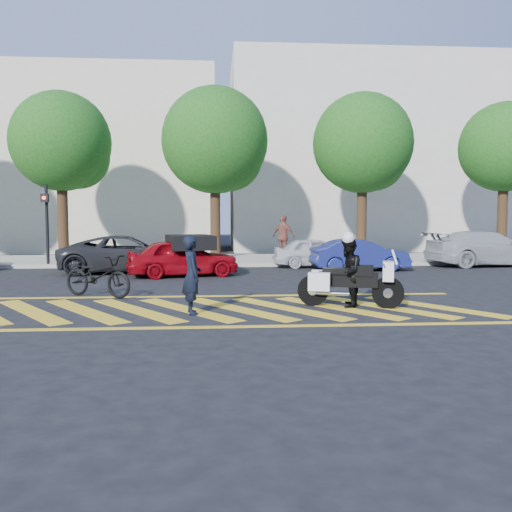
{
  "coord_description": "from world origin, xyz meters",
  "views": [
    {
      "loc": [
        0.03,
        -11.73,
        2.06
      ],
      "look_at": [
        1.01,
        1.46,
        1.05
      ],
      "focal_mm": 38.0,
      "sensor_mm": 36.0,
      "label": 1
    }
  ],
  "objects": [
    {
      "name": "sidewalk",
      "position": [
        0.0,
        12.0,
        0.07
      ],
      "size": [
        60.0,
        5.0,
        0.15
      ],
      "primitive_type": "cube",
      "color": "#9E998E",
      "rests_on": "ground"
    },
    {
      "name": "red_convertible",
      "position": [
        -1.09,
        6.44,
        0.63
      ],
      "size": [
        3.94,
        2.32,
        1.26
      ],
      "primitive_type": "imported",
      "rotation": [
        0.0,
        0.0,
        1.81
      ],
      "color": "maroon",
      "rests_on": "ground"
    },
    {
      "name": "pedestrian_right",
      "position": [
        3.02,
        12.1,
        1.1
      ],
      "size": [
        1.15,
        1.07,
        1.9
      ],
      "primitive_type": "imported",
      "rotation": [
        0.0,
        0.0,
        2.45
      ],
      "color": "brown",
      "rests_on": "sidewalk"
    },
    {
      "name": "parked_right",
      "position": [
        5.3,
        7.8,
        0.59
      ],
      "size": [
        3.62,
        1.42,
        1.17
      ],
      "primitive_type": "imported",
      "rotation": [
        0.0,
        0.0,
        1.62
      ],
      "color": "navy",
      "rests_on": "ground"
    },
    {
      "name": "ground",
      "position": [
        0.0,
        0.0,
        0.0
      ],
      "size": [
        90.0,
        90.0,
        0.0
      ],
      "primitive_type": "plane",
      "color": "black",
      "rests_on": "ground"
    },
    {
      "name": "building_right",
      "position": [
        9.0,
        21.0,
        5.5
      ],
      "size": [
        16.0,
        8.0,
        11.0
      ],
      "primitive_type": "cube",
      "color": "beige",
      "rests_on": "ground"
    },
    {
      "name": "building_left",
      "position": [
        -8.0,
        21.0,
        5.0
      ],
      "size": [
        16.0,
        8.0,
        10.0
      ],
      "primitive_type": "cube",
      "color": "beige",
      "rests_on": "ground"
    },
    {
      "name": "crosswalk",
      "position": [
        -0.04,
        0.0,
        0.0
      ],
      "size": [
        12.33,
        4.0,
        0.01
      ],
      "color": "gold",
      "rests_on": "ground"
    },
    {
      "name": "bicycle",
      "position": [
        -2.93,
        2.0,
        0.53
      ],
      "size": [
        2.09,
        1.58,
        1.05
      ],
      "primitive_type": "imported",
      "rotation": [
        0.0,
        0.0,
        1.06
      ],
      "color": "black",
      "rests_on": "ground"
    },
    {
      "name": "tree_right",
      "position": [
        6.63,
        12.06,
        5.05
      ],
      "size": [
        4.4,
        4.4,
        7.41
      ],
      "color": "black",
      "rests_on": "ground"
    },
    {
      "name": "parked_far_right",
      "position": [
        10.84,
        9.2,
        0.7
      ],
      "size": [
        5.02,
        2.44,
        1.41
      ],
      "primitive_type": "imported",
      "rotation": [
        0.0,
        0.0,
        1.67
      ],
      "color": "#9DA0A4",
      "rests_on": "ground"
    },
    {
      "name": "officer_bike",
      "position": [
        -0.47,
        -0.52,
        0.82
      ],
      "size": [
        0.52,
        0.67,
        1.63
      ],
      "primitive_type": "imported",
      "rotation": [
        0.0,
        0.0,
        1.81
      ],
      "color": "black",
      "rests_on": "ground"
    },
    {
      "name": "parked_mid_right",
      "position": [
        3.97,
        9.2,
        0.58
      ],
      "size": [
        3.45,
        1.45,
        1.17
      ],
      "primitive_type": "imported",
      "rotation": [
        0.0,
        0.0,
        1.55
      ],
      "color": "silver",
      "rests_on": "ground"
    },
    {
      "name": "parked_mid_left",
      "position": [
        -3.13,
        7.8,
        0.66
      ],
      "size": [
        4.95,
        2.67,
        1.32
      ],
      "primitive_type": "imported",
      "rotation": [
        0.0,
        0.0,
        1.68
      ],
      "color": "black",
      "rests_on": "ground"
    },
    {
      "name": "tree_far_right",
      "position": [
        13.13,
        12.06,
        4.94
      ],
      "size": [
        4.0,
        4.0,
        7.1
      ],
      "color": "black",
      "rests_on": "ground"
    },
    {
      "name": "tree_center",
      "position": [
        0.13,
        12.06,
        5.1
      ],
      "size": [
        4.6,
        4.6,
        7.56
      ],
      "color": "black",
      "rests_on": "ground"
    },
    {
      "name": "tree_left",
      "position": [
        -6.37,
        12.06,
        4.99
      ],
      "size": [
        4.2,
        4.2,
        7.26
      ],
      "color": "black",
      "rests_on": "ground"
    },
    {
      "name": "signal_pole",
      "position": [
        -6.5,
        9.74,
        1.92
      ],
      "size": [
        0.28,
        0.43,
        3.2
      ],
      "color": "black",
      "rests_on": "ground"
    },
    {
      "name": "police_motorcycle",
      "position": [
        2.98,
        0.09,
        0.56
      ],
      "size": [
        2.28,
        1.13,
        1.04
      ],
      "rotation": [
        0.0,
        0.0,
        -0.31
      ],
      "color": "black",
      "rests_on": "ground"
    },
    {
      "name": "officer_moto",
      "position": [
        2.96,
        0.08,
        0.78
      ],
      "size": [
        0.79,
        0.9,
        1.55
      ],
      "primitive_type": "imported",
      "rotation": [
        0.0,
        0.0,
        -1.88
      ],
      "color": "black",
      "rests_on": "ground"
    }
  ]
}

